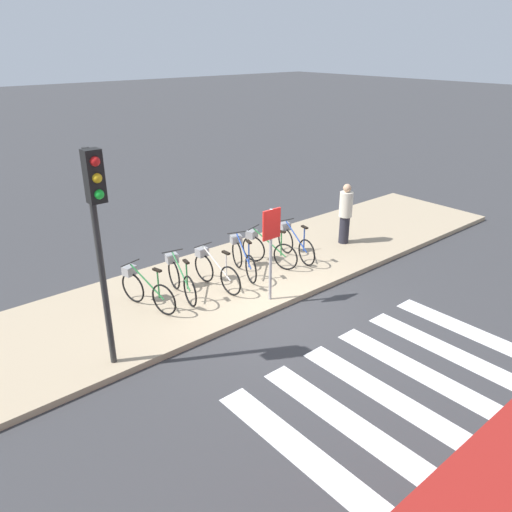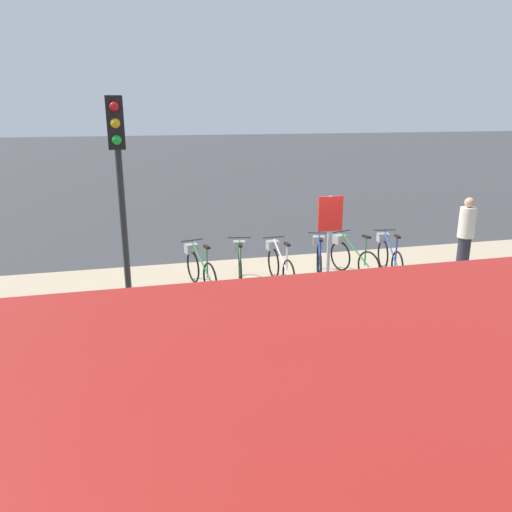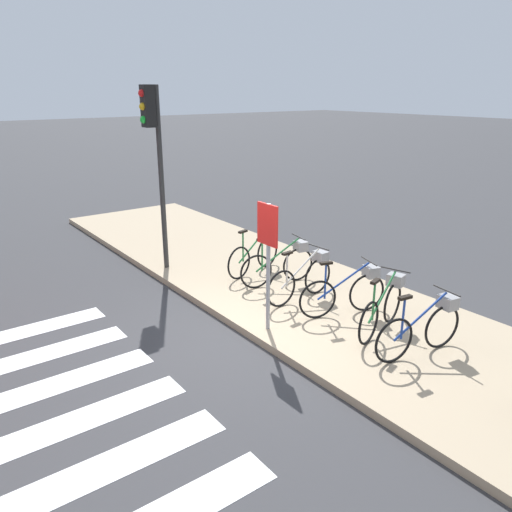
% 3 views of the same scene
% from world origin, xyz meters
% --- Properties ---
extents(ground_plane, '(120.00, 120.00, 0.00)m').
position_xyz_m(ground_plane, '(0.00, 0.00, 0.00)').
color(ground_plane, '#38383A').
extents(sidewalk, '(17.06, 3.32, 0.12)m').
position_xyz_m(sidewalk, '(0.00, 1.66, 0.06)').
color(sidewalk, tan).
rests_on(sidewalk, ground_plane).
extents(parked_bicycle_0, '(0.53, 1.48, 0.93)m').
position_xyz_m(parked_bicycle_0, '(-1.99, 1.67, 0.54)').
color(parked_bicycle_0, black).
rests_on(parked_bicycle_0, sidewalk).
extents(parked_bicycle_1, '(0.47, 1.50, 0.93)m').
position_xyz_m(parked_bicycle_1, '(-1.19, 1.65, 0.54)').
color(parked_bicycle_1, black).
rests_on(parked_bicycle_1, sidewalk).
extents(parked_bicycle_2, '(0.46, 1.51, 0.93)m').
position_xyz_m(parked_bicycle_2, '(-0.42, 1.51, 0.54)').
color(parked_bicycle_2, black).
rests_on(parked_bicycle_2, sidewalk).
extents(parked_bicycle_3, '(0.61, 1.45, 0.93)m').
position_xyz_m(parked_bicycle_3, '(0.47, 1.65, 0.54)').
color(parked_bicycle_3, black).
rests_on(parked_bicycle_3, sidewalk).
extents(parked_bicycle_4, '(0.58, 1.46, 0.93)m').
position_xyz_m(parked_bicycle_4, '(1.18, 1.66, 0.54)').
color(parked_bicycle_4, black).
rests_on(parked_bicycle_4, sidewalk).
extents(parked_bicycle_5, '(0.46, 1.50, 0.93)m').
position_xyz_m(parked_bicycle_5, '(1.97, 1.54, 0.54)').
color(parked_bicycle_5, black).
rests_on(parked_bicycle_5, sidewalk).
extents(pedestrian, '(0.34, 0.34, 1.57)m').
position_xyz_m(pedestrian, '(3.65, 1.39, 0.94)').
color(pedestrian, '#23232D').
rests_on(pedestrian, sidewalk).
extents(traffic_light, '(0.24, 0.40, 3.53)m').
position_xyz_m(traffic_light, '(-3.30, 0.24, 2.66)').
color(traffic_light, '#2D2D2D').
rests_on(traffic_light, sidewalk).
extents(sign_post, '(0.44, 0.07, 1.93)m').
position_xyz_m(sign_post, '(0.11, 0.29, 1.44)').
color(sign_post, '#99999E').
rests_on(sign_post, sidewalk).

